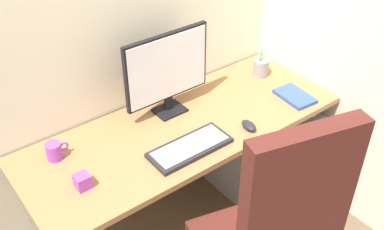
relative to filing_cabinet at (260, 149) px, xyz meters
name	(u,v)px	position (x,y,z in m)	size (l,w,h in m)	color
ground_plane	(185,222)	(-0.56, 0.03, -0.29)	(8.00, 8.00, 0.00)	brown
desk	(184,136)	(-0.56, 0.03, 0.36)	(1.65, 0.63, 0.71)	#996B42
filing_cabinet	(260,149)	(0.00, 0.00, 0.00)	(0.46, 0.56, 0.59)	gray
monitor	(167,70)	(-0.54, 0.18, 0.66)	(0.47, 0.12, 0.43)	black
keyboard	(190,147)	(-0.64, -0.14, 0.43)	(0.40, 0.17, 0.02)	black
mouse	(249,126)	(-0.31, -0.19, 0.44)	(0.05, 0.10, 0.03)	black
pen_holder	(261,67)	(0.09, 0.15, 0.47)	(0.09, 0.09, 0.18)	gray
notebook	(295,96)	(0.07, -0.14, 0.43)	(0.14, 0.21, 0.02)	#334C8C
coffee_mug	(55,151)	(-1.16, 0.18, 0.46)	(0.11, 0.07, 0.08)	purple
desk_clamp_accessory	(83,181)	(-1.15, -0.06, 0.45)	(0.06, 0.06, 0.07)	purple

